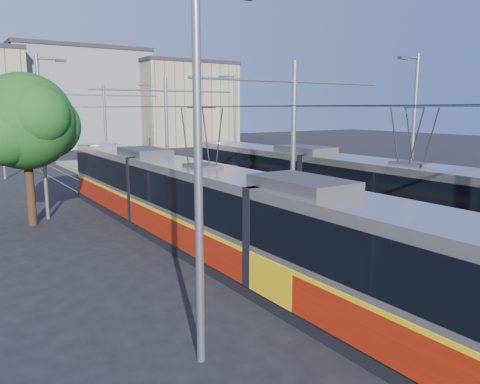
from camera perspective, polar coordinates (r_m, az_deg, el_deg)
ground at (r=14.67m, az=27.10°, el=-12.95°), size 160.00×160.00×0.00m
platform at (r=26.84m, az=-6.04°, el=-1.32°), size 4.00×50.00×0.30m
tactile_strip_left at (r=26.19m, az=-8.87°, el=-1.33°), size 0.70×50.00×0.01m
tactile_strip_right at (r=27.49m, az=-3.36°, el=-0.68°), size 0.70×50.00×0.01m
rails at (r=26.86m, az=-6.04°, el=-1.60°), size 8.71×70.00×0.03m
tram_left at (r=17.91m, az=-4.54°, el=-2.01°), size 2.43×28.46×5.50m
tram_right at (r=19.74m, az=19.86°, el=-1.01°), size 2.43×31.32×5.50m
catenary at (r=23.82m, az=-3.06°, el=7.87°), size 9.20×70.00×7.00m
street_lamps at (r=29.94m, az=-9.74°, el=7.57°), size 15.18×38.22×8.00m
shelter at (r=23.62m, az=-1.73°, el=0.58°), size 0.91×1.20×2.37m
tree at (r=23.99m, az=-24.14°, el=7.69°), size 4.89×4.52×7.10m
building_centre at (r=72.68m, az=-19.31°, el=10.76°), size 18.36×14.28×13.74m
building_right at (r=71.92m, az=-7.01°, el=10.65°), size 14.28×10.20×12.23m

